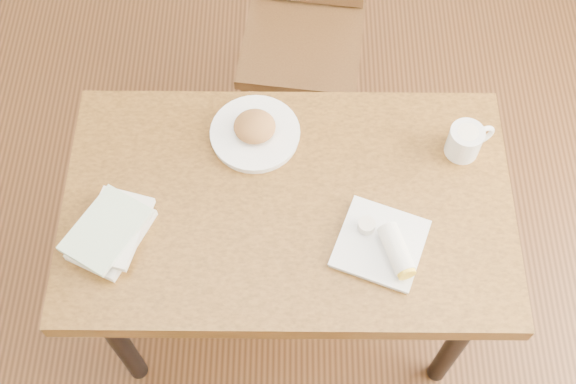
{
  "coord_description": "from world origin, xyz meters",
  "views": [
    {
      "loc": [
        0.01,
        -0.92,
        2.47
      ],
      "look_at": [
        0.0,
        0.0,
        0.8
      ],
      "focal_mm": 45.0,
      "sensor_mm": 36.0,
      "label": 1
    }
  ],
  "objects_px": {
    "table": "(288,216)",
    "plate_burrito": "(385,245)",
    "book_stack": "(111,231)",
    "coffee_mug": "(466,140)",
    "chair_far": "(305,12)",
    "plate_scone": "(255,131)"
  },
  "relations": [
    {
      "from": "chair_far",
      "to": "book_stack",
      "type": "distance_m",
      "value": 1.12
    },
    {
      "from": "book_stack",
      "to": "coffee_mug",
      "type": "bearing_deg",
      "value": 16.09
    },
    {
      "from": "plate_scone",
      "to": "plate_burrito",
      "type": "xyz_separation_m",
      "value": [
        0.35,
        -0.35,
        -0.0
      ]
    },
    {
      "from": "book_stack",
      "to": "table",
      "type": "bearing_deg",
      "value": 13.21
    },
    {
      "from": "chair_far",
      "to": "plate_scone",
      "type": "height_order",
      "value": "chair_far"
    },
    {
      "from": "plate_burrito",
      "to": "chair_far",
      "type": "bearing_deg",
      "value": 101.14
    },
    {
      "from": "table",
      "to": "coffee_mug",
      "type": "height_order",
      "value": "coffee_mug"
    },
    {
      "from": "chair_far",
      "to": "plate_burrito",
      "type": "relative_size",
      "value": 3.43
    },
    {
      "from": "table",
      "to": "plate_burrito",
      "type": "height_order",
      "value": "plate_burrito"
    },
    {
      "from": "table",
      "to": "chair_far",
      "type": "height_order",
      "value": "chair_far"
    },
    {
      "from": "plate_scone",
      "to": "plate_burrito",
      "type": "distance_m",
      "value": 0.49
    },
    {
      "from": "plate_burrito",
      "to": "coffee_mug",
      "type": "bearing_deg",
      "value": 52.31
    },
    {
      "from": "table",
      "to": "plate_scone",
      "type": "bearing_deg",
      "value": 114.38
    },
    {
      "from": "coffee_mug",
      "to": "plate_burrito",
      "type": "xyz_separation_m",
      "value": [
        -0.24,
        -0.31,
        -0.03
      ]
    },
    {
      "from": "coffee_mug",
      "to": "plate_burrito",
      "type": "relative_size",
      "value": 0.49
    },
    {
      "from": "table",
      "to": "coffee_mug",
      "type": "distance_m",
      "value": 0.54
    },
    {
      "from": "plate_scone",
      "to": "book_stack",
      "type": "relative_size",
      "value": 0.96
    },
    {
      "from": "book_stack",
      "to": "chair_far",
      "type": "bearing_deg",
      "value": 62.09
    },
    {
      "from": "plate_scone",
      "to": "coffee_mug",
      "type": "distance_m",
      "value": 0.59
    },
    {
      "from": "table",
      "to": "plate_burrito",
      "type": "relative_size",
      "value": 4.39
    },
    {
      "from": "table",
      "to": "plate_burrito",
      "type": "bearing_deg",
      "value": -29.12
    },
    {
      "from": "coffee_mug",
      "to": "plate_scone",
      "type": "bearing_deg",
      "value": 175.8
    }
  ]
}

